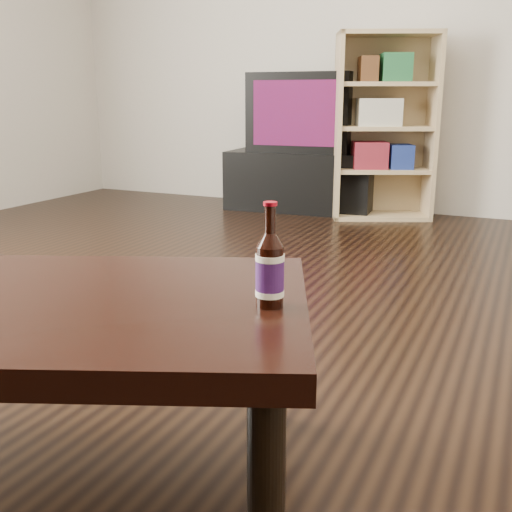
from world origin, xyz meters
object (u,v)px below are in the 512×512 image
at_px(tv_stand, 303,180).
at_px(tv, 304,113).
at_px(bookshelf, 383,124).
at_px(coffee_table, 32,323).
at_px(beer_bottle, 270,270).

xyz_separation_m(tv_stand, tv, (0.00, -0.00, 0.50)).
bearing_deg(tv_stand, bookshelf, -12.15).
height_order(tv, bookshelf, bookshelf).
bearing_deg(tv, tv_stand, 90.00).
bearing_deg(coffee_table, tv, 100.98).
distance_m(coffee_table, beer_bottle, 0.52).
distance_m(bookshelf, coffee_table, 3.35).
xyz_separation_m(bookshelf, beer_bottle, (0.53, -3.17, -0.15)).
xyz_separation_m(tv, coffee_table, (0.66, -3.42, -0.35)).
height_order(tv_stand, beer_bottle, beer_bottle).
bearing_deg(bookshelf, coffee_table, -112.58).
xyz_separation_m(tv_stand, beer_bottle, (1.14, -3.26, 0.29)).
height_order(coffee_table, beer_bottle, beer_bottle).
bearing_deg(tv, bookshelf, -12.04).
bearing_deg(beer_bottle, coffee_table, -160.93).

